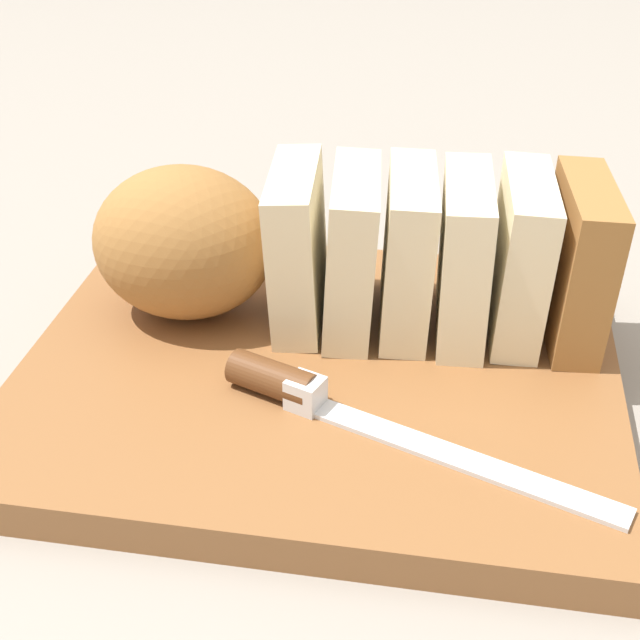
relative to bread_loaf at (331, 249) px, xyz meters
The scene contains 6 objects.
ground_plane 0.09m from the bread_loaf, 88.19° to the right, with size 3.00×3.00×0.00m, color gray.
cutting_board 0.08m from the bread_loaf, 88.19° to the right, with size 0.38×0.31×0.02m, color brown.
bread_loaf is the anchor object (origin of this frame).
bread_knife 0.11m from the bread_loaf, 84.85° to the right, with size 0.23×0.10×0.02m.
crumb_near_knife 0.07m from the bread_loaf, 59.12° to the right, with size 0.00×0.00×0.00m, color #996633.
crumb_near_loaf 0.05m from the bread_loaf, 83.45° to the left, with size 0.01×0.01×0.01m, color #996633.
Camera 1 is at (0.08, -0.47, 0.35)m, focal length 51.05 mm.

